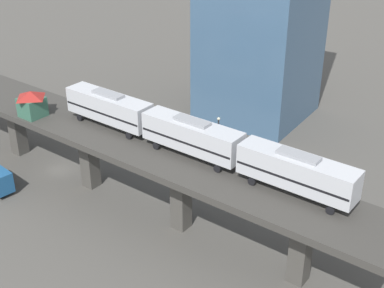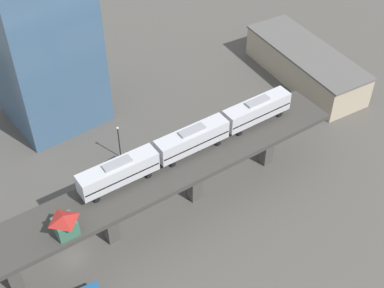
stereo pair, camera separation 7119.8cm
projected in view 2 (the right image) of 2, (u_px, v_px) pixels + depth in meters
ground_plane at (73, 258)px, 78.38m from camera, size 400.00×400.00×0.00m
elevated_viaduct at (64, 226)px, 73.18m from camera, size 13.88×92.34×8.93m
subway_train at (192, 139)px, 80.69m from camera, size 5.04×37.30×4.45m
signal_hut at (65, 224)px, 69.46m from camera, size 3.41×3.41×3.40m
street_car_black at (114, 165)px, 91.64m from camera, size 2.32×4.57×1.89m
street_lamp at (119, 140)px, 91.64m from camera, size 0.44×0.44×6.94m
warehouse_building at (305, 65)px, 109.90m from camera, size 29.65×13.87×6.80m
office_tower at (40, 32)px, 91.32m from camera, size 16.00×16.00×36.00m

